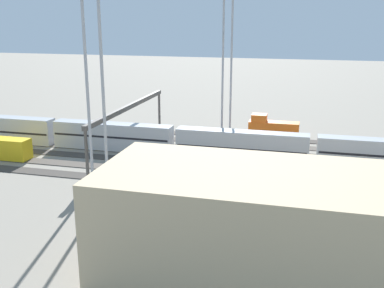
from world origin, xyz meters
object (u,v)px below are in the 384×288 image
Objects in this scene: signal_gantry at (129,111)px; maintenance_shed at (300,229)px; light_mast_2 at (223,38)px; train_on_track_5 at (1,147)px; light_mast_3 at (101,55)px; light_mast_1 at (86,62)px; train_on_track_3 at (241,145)px; light_mast_0 at (232,46)px; train_on_track_0 at (272,129)px.

maintenance_shed is (-31.61, 36.38, -2.46)m from signal_gantry.
light_mast_2 is 25.53m from signal_gantry.
train_on_track_5 is 30.95m from light_mast_3.
light_mast_1 is at bearing 69.58° from light_mast_2.
light_mast_2 is 1.05× the size of light_mast_3.
maintenance_shed is (-51.86, 26.38, 3.03)m from train_on_track_5.
light_mast_1 is 20.24m from signal_gantry.
train_on_track_5 is 58.27m from maintenance_shed.
signal_gantry is (0.90, -17.35, -10.38)m from light_mast_1.
light_mast_2 is (6.84, -17.51, 17.40)m from train_on_track_3.
light_mast_2 is at bearing -105.14° from light_mast_3.
light_mast_2 reaches higher than light_mast_3.
light_mast_0 is 0.95× the size of light_mast_3.
light_mast_1 is at bearing -25.57° from light_mast_3.
light_mast_0 is at bearing -21.85° from train_on_track_0.
light_mast_3 is 22.46m from signal_gantry.
light_mast_0 is 26.51m from signal_gantry.
light_mast_0 is at bearing -111.94° from light_mast_1.
light_mast_3 is (11.40, 37.59, 0.89)m from light_mast_0.
train_on_track_0 is at bearing -150.96° from train_on_track_5.
light_mast_1 reaches higher than signal_gantry.
train_on_track_5 is 0.26× the size of maintenance_shed.
light_mast_0 is 39.29m from light_mast_3.
train_on_track_3 is at bearing 180.00° from signal_gantry.
light_mast_1 reaches higher than train_on_track_5.
train_on_track_3 is 30.13m from light_mast_3.
train_on_track_5 is at bearing 38.87° from light_mast_2.
light_mast_0 is 2.63m from light_mast_2.
light_mast_1 is (14.54, 36.09, -0.26)m from light_mast_0.
light_mast_0 reaches higher than train_on_track_0.
light_mast_0 is (-35.69, -28.74, 16.14)m from train_on_track_5.
light_mast_3 reaches higher than train_on_track_0.
maintenance_shed is (-17.73, 53.89, -14.82)m from light_mast_2.
signal_gantry is at bearing -77.91° from light_mast_3.
light_mast_0 is 0.76× the size of maintenance_shed.
maintenance_shed is (-30.71, 19.04, -12.84)m from light_mast_1.
train_on_track_0 is at bearing -126.43° from light_mast_1.
train_on_track_0 is 0.35× the size of light_mast_1.
light_mast_0 is (5.28, -18.74, 15.69)m from train_on_track_3.
train_on_track_0 is 51.93m from maintenance_shed.
signal_gantry is at bearing -153.72° from train_on_track_5.
light_mast_3 is 0.87× the size of signal_gantry.
signal_gantry is at bearing -87.04° from light_mast_1.
train_on_track_0 is 0.33× the size of light_mast_3.
train_on_track_0 is 15.55m from train_on_track_3.
signal_gantry reaches higher than train_on_track_3.
train_on_track_3 is 3.73× the size of light_mast_2.
light_mast_2 is at bearing -71.79° from maintenance_shed.
signal_gantry is at bearing 31.19° from train_on_track_0.
train_on_track_0 is at bearing 158.15° from light_mast_0.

